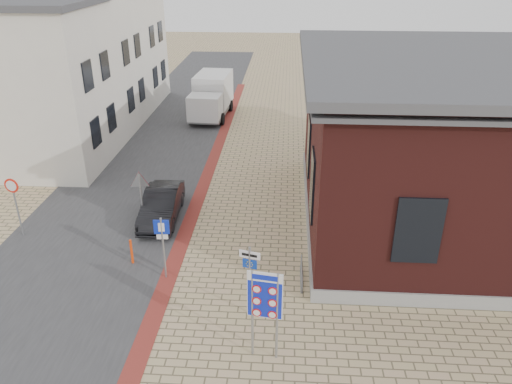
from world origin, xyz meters
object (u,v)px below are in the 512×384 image
(sedan, at_px, (162,205))
(border_sign, at_px, (265,297))
(box_truck, at_px, (211,96))
(parking_sign, at_px, (162,238))
(bollard, at_px, (132,252))
(essen_sign, at_px, (250,270))

(sedan, bearing_deg, border_sign, -60.92)
(border_sign, bearing_deg, box_truck, 110.62)
(parking_sign, bearing_deg, border_sign, -47.30)
(border_sign, xyz_separation_m, bollard, (-5.04, 4.30, -1.54))
(sedan, xyz_separation_m, border_sign, (4.74, -7.72, 1.38))
(sedan, relative_size, essen_sign, 1.62)
(sedan, height_order, border_sign, border_sign)
(sedan, distance_m, essen_sign, 7.32)
(essen_sign, xyz_separation_m, parking_sign, (-3.08, 1.70, -0.01))
(border_sign, height_order, parking_sign, border_sign)
(parking_sign, distance_m, bollard, 1.97)
(sedan, xyz_separation_m, parking_sign, (1.12, -4.22, 0.96))
(essen_sign, bearing_deg, bollard, 166.30)
(essen_sign, bearing_deg, box_truck, 116.88)
(border_sign, xyz_separation_m, essen_sign, (-0.54, 1.80, -0.42))
(box_truck, relative_size, essen_sign, 2.24)
(border_sign, distance_m, parking_sign, 5.06)
(sedan, distance_m, bollard, 3.44)
(box_truck, height_order, bollard, box_truck)
(essen_sign, bearing_deg, border_sign, -57.89)
(border_sign, height_order, bollard, border_sign)
(bollard, bearing_deg, border_sign, -40.46)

